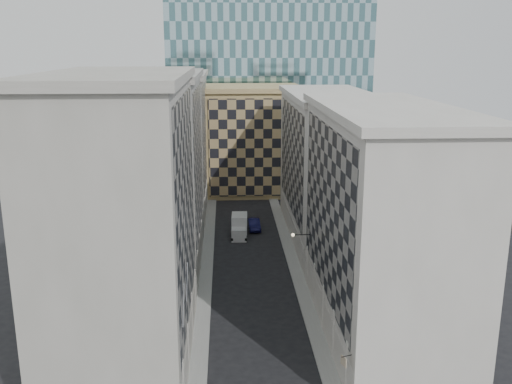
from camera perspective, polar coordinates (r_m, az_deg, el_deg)
name	(u,v)px	position (r m, az deg, el deg)	size (l,w,h in m)	color
sidewalk_west	(206,269)	(67.92, -4.98, -7.70)	(1.50, 100.00, 0.15)	gray
sidewalk_east	(295,267)	(68.35, 3.92, -7.53)	(1.50, 100.00, 0.15)	gray
bldg_left_a	(125,224)	(46.71, -12.94, -3.10)	(10.80, 22.80, 23.70)	#9B988C
bldg_left_b	(157,171)	(67.90, -9.87, 2.08)	(10.80, 22.80, 22.70)	gray
bldg_left_c	(173,144)	(89.49, -8.27, 4.78)	(10.80, 22.80, 21.70)	#9B988C
bldg_right_a	(380,222)	(52.10, 12.28, -2.96)	(10.80, 26.80, 20.70)	beige
bldg_right_b	(327,166)	(77.75, 7.12, 2.63)	(10.80, 28.80, 19.70)	beige
tan_block	(252,139)	(102.19, -0.37, 5.33)	(16.80, 14.80, 18.80)	tan
church_tower	(238,38)	(114.94, -1.76, 15.10)	(7.20, 7.20, 51.50)	#2D2723
flagpoles_left	(185,293)	(42.80, -7.09, -9.97)	(0.10, 6.33, 2.33)	gray
bracket_lamp	(295,235)	(60.54, 3.88, -4.30)	(1.98, 0.36, 0.36)	black
box_truck	(239,227)	(78.98, -1.68, -3.54)	(2.37, 5.31, 2.86)	silver
dark_car	(254,224)	(81.85, -0.21, -3.24)	(1.62, 4.64, 1.53)	#0F1039
shop_sign	(344,361)	(42.77, 8.78, -16.34)	(0.79, 0.70, 0.80)	black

